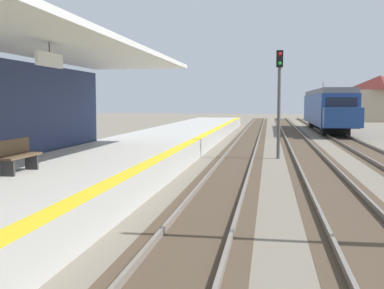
{
  "coord_description": "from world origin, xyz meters",
  "views": [
    {
      "loc": [
        3.33,
        0.75,
        2.75
      ],
      "look_at": [
        2.17,
        7.8,
        2.1
      ],
      "focal_mm": 43.83,
      "sensor_mm": 36.0,
      "label": 1
    }
  ],
  "objects_px": {
    "approaching_train": "(327,108)",
    "distant_trackside_house": "(379,98)",
    "platform_bench": "(17,155)",
    "rail_signal_post": "(279,93)"
  },
  "relations": [
    {
      "from": "approaching_train",
      "to": "distant_trackside_house",
      "type": "height_order",
      "value": "distant_trackside_house"
    },
    {
      "from": "platform_bench",
      "to": "distant_trackside_house",
      "type": "bearing_deg",
      "value": 69.41
    },
    {
      "from": "approaching_train",
      "to": "rail_signal_post",
      "type": "xyz_separation_m",
      "value": [
        -4.91,
        -22.45,
        1.02
      ]
    },
    {
      "from": "approaching_train",
      "to": "distant_trackside_house",
      "type": "bearing_deg",
      "value": 67.26
    },
    {
      "from": "approaching_train",
      "to": "distant_trackside_house",
      "type": "xyz_separation_m",
      "value": [
        9.72,
        23.19,
        1.16
      ]
    },
    {
      "from": "rail_signal_post",
      "to": "platform_bench",
      "type": "xyz_separation_m",
      "value": [
        -6.94,
        -11.76,
        -1.82
      ]
    },
    {
      "from": "approaching_train",
      "to": "rail_signal_post",
      "type": "distance_m",
      "value": 23.01
    },
    {
      "from": "platform_bench",
      "to": "approaching_train",
      "type": "bearing_deg",
      "value": 70.9
    },
    {
      "from": "rail_signal_post",
      "to": "platform_bench",
      "type": "distance_m",
      "value": 13.78
    },
    {
      "from": "platform_bench",
      "to": "distant_trackside_house",
      "type": "height_order",
      "value": "distant_trackside_house"
    }
  ]
}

